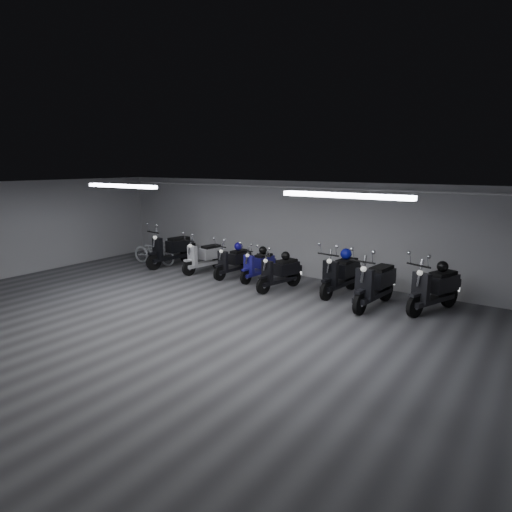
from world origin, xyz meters
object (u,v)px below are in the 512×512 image
Objects in this scene: scooter_1 at (171,244)px; scooter_7 at (340,268)px; scooter_9 at (434,281)px; scooter_5 at (279,267)px; bicycle at (154,248)px; helmet_0 at (443,266)px; helmet_4 at (263,250)px; scooter_2 at (204,251)px; scooter_4 at (258,260)px; helmet_3 at (346,254)px; scooter_3 at (233,257)px; helmet_2 at (238,246)px; scooter_8 at (375,276)px; helmet_1 at (286,256)px.

scooter_1 is 5.84m from scooter_7.
scooter_1 reaches higher than scooter_9.
bicycle is at bearing -169.12° from scooter_5.
scooter_7 reaches higher than helmet_0.
scooter_9 is at bearing -2.89° from helmet_4.
scooter_2 reaches higher than scooter_5.
scooter_4 is (1.92, 0.13, -0.06)m from scooter_2.
scooter_2 is 0.92× the size of scooter_7.
scooter_5 is at bearing -153.14° from helmet_3.
scooter_9 is (5.61, 0.07, 0.10)m from scooter_3.
scooter_9 reaches higher than scooter_4.
helmet_0 is (4.88, 0.23, 0.43)m from scooter_4.
scooter_4 is 6.41× the size of helmet_2.
scooter_1 reaches higher than helmet_2.
bicycle is at bearing -172.16° from scooter_4.
scooter_3 is at bearing -176.80° from helmet_0.
scooter_1 is at bearing -173.84° from helmet_4.
scooter_7 is 6.55m from bicycle.
scooter_8 reaches higher than helmet_4.
helmet_2 is 0.86× the size of helmet_3.
scooter_2 is 6.71m from scooter_9.
scooter_3 is 5.73m from helmet_0.
scooter_8 is (6.91, -0.32, 0.00)m from scooter_1.
scooter_4 is 3.61m from scooter_8.
scooter_7 is 2.40m from helmet_0.
scooter_3 reaches higher than helmet_3.
bicycle is at bearing 179.67° from helmet_1.
scooter_4 is 4.91m from helmet_0.
helmet_0 is (2.37, 0.20, 0.31)m from scooter_7.
scooter_2 is at bearing -174.55° from helmet_3.
helmet_4 is at bearing 27.04° from scooter_3.
helmet_4 is (-4.87, -0.01, -0.17)m from helmet_0.
scooter_3 is at bearing -159.85° from helmet_4.
scooter_8 is 8.10× the size of helmet_2.
helmet_0 is at bearing 11.08° from scooter_1.
scooter_5 is at bearing -20.96° from scooter_4.
scooter_1 is 4.35m from scooter_5.
scooter_1 is 8.23m from helmet_0.
helmet_0 is 3.85m from helmet_1.
scooter_2 is at bearing -166.34° from helmet_2.
scooter_5 is at bearing -100.46° from bicycle.
helmet_4 is at bearing -162.13° from scooter_9.
scooter_2 is 1.92m from scooter_4.
helmet_4 is at bearing 14.65° from scooter_1.
helmet_2 is at bearing 174.62° from scooter_4.
bicycle is (-2.11, -0.09, -0.12)m from scooter_2.
helmet_0 is (1.30, 0.69, 0.27)m from scooter_8.
scooter_4 reaches higher than helmet_4.
helmet_0 is at bearing 7.22° from helmet_1.
bicycle is at bearing -167.45° from scooter_2.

